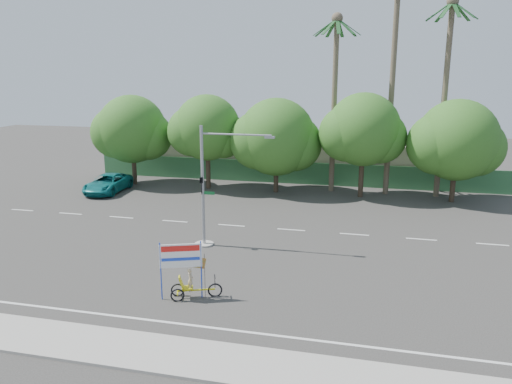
# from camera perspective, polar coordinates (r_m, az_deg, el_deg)

# --- Properties ---
(ground) EXTENTS (120.00, 120.00, 0.00)m
(ground) POSITION_cam_1_polar(r_m,az_deg,el_deg) (25.33, -3.56, -9.44)
(ground) COLOR #33302D
(ground) RESTS_ON ground
(sidewalk_near) EXTENTS (50.00, 2.40, 0.12)m
(sidewalk_near) POSITION_cam_1_polar(r_m,az_deg,el_deg) (19.05, -10.50, -17.76)
(sidewalk_near) COLOR gray
(sidewalk_near) RESTS_ON ground
(fence) EXTENTS (38.00, 0.08, 2.00)m
(fence) POSITION_cam_1_polar(r_m,az_deg,el_deg) (45.19, 4.41, 2.20)
(fence) COLOR #336B3D
(fence) RESTS_ON ground
(building_left) EXTENTS (12.00, 8.00, 4.00)m
(building_left) POSITION_cam_1_polar(r_m,az_deg,el_deg) (51.75, -5.78, 4.75)
(building_left) COLOR #B5AB90
(building_left) RESTS_ON ground
(building_right) EXTENTS (14.00, 8.00, 3.60)m
(building_right) POSITION_cam_1_polar(r_m,az_deg,el_deg) (48.94, 14.59, 3.64)
(building_right) COLOR #B5AB90
(building_right) RESTS_ON ground
(tree_far_left) EXTENTS (7.14, 6.00, 7.96)m
(tree_far_left) POSITION_cam_1_polar(r_m,az_deg,el_deg) (45.69, -14.03, 6.74)
(tree_far_left) COLOR #473828
(tree_far_left) RESTS_ON ground
(tree_left) EXTENTS (6.66, 5.60, 8.07)m
(tree_left) POSITION_cam_1_polar(r_m,az_deg,el_deg) (42.89, -5.65, 7.06)
(tree_left) COLOR #473828
(tree_left) RESTS_ON ground
(tree_center) EXTENTS (7.62, 6.40, 7.85)m
(tree_center) POSITION_cam_1_polar(r_m,az_deg,el_deg) (41.40, 2.27, 6.05)
(tree_center) COLOR #473828
(tree_center) RESTS_ON ground
(tree_right) EXTENTS (6.90, 5.80, 8.36)m
(tree_right) POSITION_cam_1_polar(r_m,az_deg,el_deg) (40.54, 12.11, 6.70)
(tree_right) COLOR #473828
(tree_right) RESTS_ON ground
(tree_far_right) EXTENTS (7.38, 6.20, 7.94)m
(tree_far_right) POSITION_cam_1_polar(r_m,az_deg,el_deg) (41.04, 21.91, 5.26)
(tree_far_right) COLOR #473828
(tree_far_right) RESTS_ON ground
(palm_tall) EXTENTS (3.73, 3.79, 17.45)m
(palm_tall) POSITION_cam_1_polar(r_m,az_deg,el_deg) (41.77, 15.43, 13.90)
(palm_tall) COLOR #70604C
(palm_tall) RESTS_ON ground
(palm_mid) EXTENTS (3.73, 3.79, 15.45)m
(palm_mid) POSITION_cam_1_polar(r_m,az_deg,el_deg) (42.06, 20.90, 12.05)
(palm_mid) COLOR #70604C
(palm_mid) RESTS_ON ground
(palm_short) EXTENTS (3.73, 3.79, 14.45)m
(palm_short) POSITION_cam_1_polar(r_m,az_deg,el_deg) (41.91, 9.00, 12.02)
(palm_short) COLOR #70604C
(palm_short) RESTS_ON ground
(traffic_signal) EXTENTS (4.72, 1.10, 7.00)m
(traffic_signal) POSITION_cam_1_polar(r_m,az_deg,el_deg) (28.65, -5.52, -0.57)
(traffic_signal) COLOR gray
(traffic_signal) RESTS_ON ground
(trike_billboard) EXTENTS (2.59, 1.22, 2.70)m
(trike_billboard) POSITION_cam_1_polar(r_m,az_deg,el_deg) (22.68, -7.86, -9.41)
(trike_billboard) COLOR black
(trike_billboard) RESTS_ON ground
(pickup_truck) EXTENTS (2.77, 5.53, 1.50)m
(pickup_truck) POSITION_cam_1_polar(r_m,az_deg,el_deg) (43.72, -16.58, 0.95)
(pickup_truck) COLOR #106F70
(pickup_truck) RESTS_ON ground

